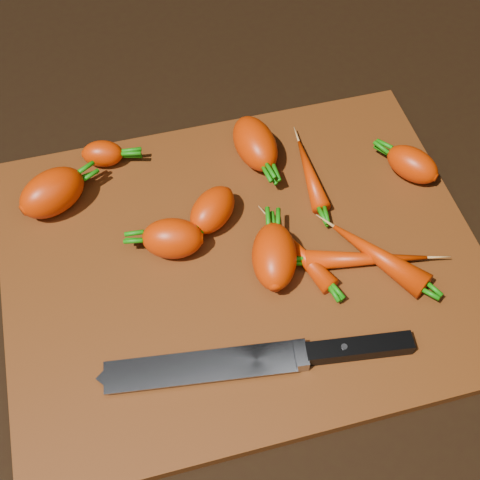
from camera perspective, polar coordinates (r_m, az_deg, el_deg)
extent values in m
cube|color=black|center=(0.72, 0.20, -2.23)|extent=(2.00, 2.00, 0.01)
cube|color=#5B2C0F|center=(0.71, 0.21, -1.75)|extent=(0.50, 0.40, 0.01)
ellipsoid|color=red|center=(0.76, -15.74, 3.91)|extent=(0.09, 0.08, 0.05)
ellipsoid|color=red|center=(0.70, -5.78, 0.13)|extent=(0.07, 0.06, 0.04)
ellipsoid|color=red|center=(0.78, 1.30, 8.24)|extent=(0.05, 0.08, 0.05)
ellipsoid|color=red|center=(0.68, 2.94, -1.39)|extent=(0.06, 0.09, 0.05)
ellipsoid|color=red|center=(0.72, -2.36, 2.58)|extent=(0.07, 0.07, 0.04)
ellipsoid|color=red|center=(0.79, -11.64, 7.22)|extent=(0.05, 0.04, 0.03)
ellipsoid|color=red|center=(0.79, 14.50, 6.27)|extent=(0.07, 0.07, 0.04)
ellipsoid|color=red|center=(0.77, 5.98, 5.64)|extent=(0.03, 0.10, 0.02)
ellipsoid|color=red|center=(0.70, 10.71, -1.60)|extent=(0.13, 0.05, 0.02)
ellipsoid|color=red|center=(0.70, 11.70, -1.34)|extent=(0.09, 0.11, 0.03)
ellipsoid|color=red|center=(0.70, 5.15, -1.09)|extent=(0.05, 0.10, 0.02)
cube|color=gray|center=(0.65, -11.56, -11.48)|extent=(0.18, 0.06, 0.00)
cube|color=gray|center=(0.64, -2.93, -10.71)|extent=(0.02, 0.03, 0.01)
cube|color=black|center=(0.64, 2.20, -10.13)|extent=(0.10, 0.03, 0.01)
cylinder|color=#B2B2B7|center=(0.63, 0.82, -10.02)|extent=(0.01, 0.01, 0.00)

